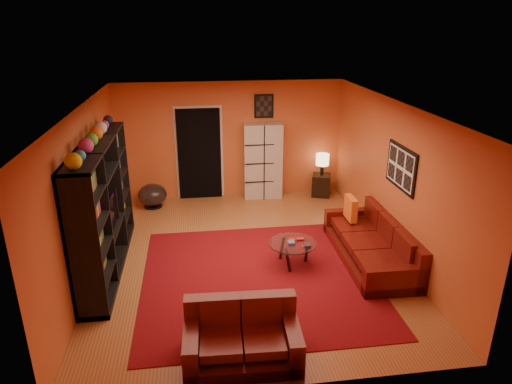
{
  "coord_description": "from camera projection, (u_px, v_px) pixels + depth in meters",
  "views": [
    {
      "loc": [
        -0.79,
        -6.89,
        3.83
      ],
      "look_at": [
        0.18,
        0.1,
        1.15
      ],
      "focal_mm": 32.0,
      "sensor_mm": 36.0,
      "label": 1
    }
  ],
  "objects": [
    {
      "name": "floor",
      "position": [
        247.0,
        257.0,
        7.85
      ],
      "size": [
        6.0,
        6.0,
        0.0
      ],
      "primitive_type": "plane",
      "color": "brown",
      "rests_on": "ground"
    },
    {
      "name": "ceiling",
      "position": [
        245.0,
        106.0,
        6.92
      ],
      "size": [
        6.0,
        6.0,
        0.0
      ],
      "primitive_type": "plane",
      "rotation": [
        3.14,
        0.0,
        0.0
      ],
      "color": "white",
      "rests_on": "wall_back"
    },
    {
      "name": "wall_back",
      "position": [
        230.0,
        140.0,
        10.16
      ],
      "size": [
        6.0,
        0.0,
        6.0
      ],
      "primitive_type": "plane",
      "rotation": [
        1.57,
        0.0,
        0.0
      ],
      "color": "#C95A2C",
      "rests_on": "floor"
    },
    {
      "name": "wall_front",
      "position": [
        281.0,
        287.0,
        4.61
      ],
      "size": [
        6.0,
        0.0,
        6.0
      ],
      "primitive_type": "plane",
      "rotation": [
        -1.57,
        0.0,
        0.0
      ],
      "color": "#C95A2C",
      "rests_on": "floor"
    },
    {
      "name": "wall_left",
      "position": [
        86.0,
        194.0,
        7.06
      ],
      "size": [
        0.0,
        6.0,
        6.0
      ],
      "primitive_type": "plane",
      "rotation": [
        1.57,
        0.0,
        1.57
      ],
      "color": "#C95A2C",
      "rests_on": "floor"
    },
    {
      "name": "wall_right",
      "position": [
        393.0,
        179.0,
        7.71
      ],
      "size": [
        0.0,
        6.0,
        6.0
      ],
      "primitive_type": "plane",
      "rotation": [
        1.57,
        0.0,
        -1.57
      ],
      "color": "#C95A2C",
      "rests_on": "floor"
    },
    {
      "name": "rug",
      "position": [
        258.0,
        277.0,
        7.21
      ],
      "size": [
        3.6,
        3.6,
        0.01
      ],
      "primitive_type": "cube",
      "color": "#5B0A11",
      "rests_on": "floor"
    },
    {
      "name": "doorway",
      "position": [
        199.0,
        154.0,
        10.13
      ],
      "size": [
        0.95,
        0.1,
        2.04
      ],
      "primitive_type": "cube",
      "color": "black",
      "rests_on": "floor"
    },
    {
      "name": "wall_art_right",
      "position": [
        401.0,
        168.0,
        7.32
      ],
      "size": [
        0.03,
        1.0,
        0.7
      ],
      "primitive_type": "cube",
      "color": "black",
      "rests_on": "wall_right"
    },
    {
      "name": "wall_art_back",
      "position": [
        264.0,
        106.0,
        9.97
      ],
      "size": [
        0.42,
        0.03,
        0.52
      ],
      "primitive_type": "cube",
      "color": "black",
      "rests_on": "wall_back"
    },
    {
      "name": "entertainment_unit",
      "position": [
        103.0,
        208.0,
        7.18
      ],
      "size": [
        0.45,
        3.0,
        2.1
      ],
      "primitive_type": "cube",
      "color": "black",
      "rests_on": "floor"
    },
    {
      "name": "tv",
      "position": [
        106.0,
        213.0,
        7.13
      ],
      "size": [
        0.92,
        0.12,
        0.53
      ],
      "primitive_type": "imported",
      "rotation": [
        0.0,
        0.0,
        1.57
      ],
      "color": "black",
      "rests_on": "entertainment_unit"
    },
    {
      "name": "sofa",
      "position": [
        375.0,
        244.0,
        7.68
      ],
      "size": [
        1.01,
        2.37,
        0.85
      ],
      "rotation": [
        0.0,
        0.0,
        -0.02
      ],
      "color": "#4C0C0A",
      "rests_on": "rug"
    },
    {
      "name": "loveseat",
      "position": [
        242.0,
        335.0,
        5.46
      ],
      "size": [
        1.4,
        0.88,
        0.85
      ],
      "rotation": [
        0.0,
        0.0,
        1.53
      ],
      "color": "#4C0C0A",
      "rests_on": "rug"
    },
    {
      "name": "throw_pillow",
      "position": [
        351.0,
        208.0,
        8.24
      ],
      "size": [
        0.12,
        0.42,
        0.42
      ],
      "primitive_type": "cube",
      "color": "orange",
      "rests_on": "sofa"
    },
    {
      "name": "coffee_table",
      "position": [
        292.0,
        245.0,
        7.48
      ],
      "size": [
        0.79,
        0.79,
        0.4
      ],
      "rotation": [
        0.0,
        0.0,
        0.03
      ],
      "color": "silver",
      "rests_on": "floor"
    },
    {
      "name": "storage_cabinet",
      "position": [
        263.0,
        161.0,
        10.23
      ],
      "size": [
        0.87,
        0.42,
        1.7
      ],
      "primitive_type": "cube",
      "rotation": [
        0.0,
        0.0,
        -0.05
      ],
      "color": "beige",
      "rests_on": "floor"
    },
    {
      "name": "bowl_chair",
      "position": [
        152.0,
        195.0,
        9.84
      ],
      "size": [
        0.62,
        0.62,
        0.51
      ],
      "color": "black",
      "rests_on": "floor"
    },
    {
      "name": "side_table",
      "position": [
        321.0,
        185.0,
        10.5
      ],
      "size": [
        0.51,
        0.51,
        0.5
      ],
      "primitive_type": "cube",
      "rotation": [
        0.0,
        0.0,
        -0.33
      ],
      "color": "black",
      "rests_on": "floor"
    },
    {
      "name": "table_lamp",
      "position": [
        322.0,
        160.0,
        10.29
      ],
      "size": [
        0.3,
        0.3,
        0.49
      ],
      "color": "black",
      "rests_on": "side_table"
    }
  ]
}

